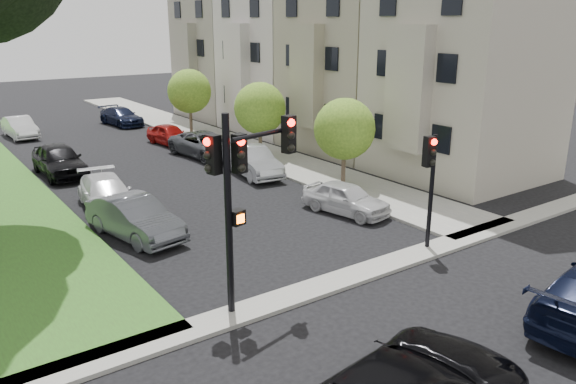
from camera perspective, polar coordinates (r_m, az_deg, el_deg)
ground at (r=15.73m, az=10.80°, el=-11.39°), size 140.00×140.00×0.00m
sidewalk_right at (r=38.17m, az=-8.29°, el=5.74°), size 3.50×44.00×0.12m
sidewalk_cross at (r=16.97m, az=5.93°, el=-8.71°), size 60.00×1.00×0.12m
house_a at (r=28.57m, az=17.79°, el=15.30°), size 7.70×7.55×15.97m
house_b at (r=33.67m, az=7.26°, el=16.08°), size 7.70×7.55×15.97m
house_c at (r=39.54m, az=-0.38°, el=16.33°), size 7.70×7.55×15.97m
house_d at (r=45.89m, az=-5.98°, el=16.34°), size 7.70×7.55×15.97m
small_tree_a at (r=25.36m, az=5.76°, el=6.38°), size 2.77×2.77×4.15m
small_tree_b at (r=30.93m, az=-2.88°, el=8.49°), size 2.83×2.83×4.25m
small_tree_c at (r=38.49m, az=-9.98°, el=10.05°), size 2.91×2.91×4.37m
traffic_signal_main at (r=14.00m, az=-4.76°, el=1.48°), size 2.60×0.74×5.32m
traffic_signal_secondary at (r=18.64m, az=14.25°, el=2.03°), size 0.52×0.42×3.94m
car_parked_0 at (r=22.45m, az=5.90°, el=-0.62°), size 2.23×3.96×1.27m
car_parked_1 at (r=27.90m, az=-3.60°, el=3.12°), size 2.09×4.54×1.44m
car_parked_2 at (r=32.13m, az=-8.38°, el=4.77°), size 2.85×5.20×1.38m
car_parked_3 at (r=35.71m, az=-11.93°, el=5.73°), size 1.93×3.90×1.28m
car_parked_4 at (r=43.44m, az=-16.58°, el=7.36°), size 2.34×4.64×1.29m
car_parked_5 at (r=20.57m, az=-15.31°, el=-2.55°), size 2.36×4.62×1.45m
car_parked_6 at (r=24.01m, az=-17.96°, el=-0.15°), size 2.43×4.75×1.32m
car_parked_7 at (r=30.05m, az=-22.22°, el=3.04°), size 1.95×4.71×1.60m
car_parked_9 at (r=41.11m, az=-25.58°, el=5.94°), size 1.69×4.22×1.37m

